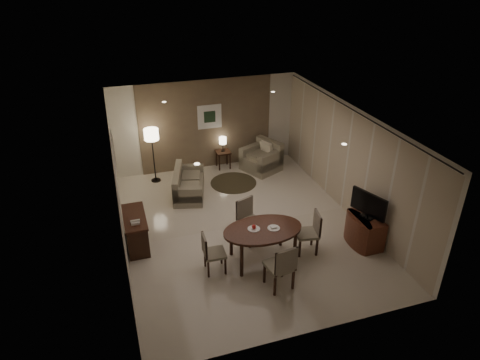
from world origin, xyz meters
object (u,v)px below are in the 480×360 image
object	(u,v)px
armchair	(261,157)
console_desk	(136,231)
chair_near	(279,265)
chair_far	(251,222)
dining_table	(262,245)
chair_left	(215,253)
tv_cabinet	(365,230)
floor_lamp	(153,156)
chair_right	(307,233)
side_table	(223,159)
sofa	(189,183)

from	to	relation	value
armchair	console_desk	bearing A→B (deg)	-81.15
console_desk	chair_near	bearing A→B (deg)	-41.53
chair_far	armchair	xyz separation A→B (m)	(1.48, 3.35, -0.06)
dining_table	chair_left	distance (m)	1.05
tv_cabinet	chair_left	size ratio (longest dim) A/B	1.02
chair_near	armchair	world-z (taller)	chair_near
tv_cabinet	chair_near	xyz separation A→B (m)	(-2.38, -0.72, 0.16)
console_desk	floor_lamp	distance (m)	3.12
chair_right	floor_lamp	bearing A→B (deg)	-138.19
tv_cabinet	side_table	xyz separation A→B (m)	(-1.97, 4.74, -0.08)
tv_cabinet	sofa	bearing A→B (deg)	134.14
dining_table	chair_far	xyz separation A→B (m)	(-0.00, 0.74, 0.11)
dining_table	side_table	size ratio (longest dim) A/B	3.12
floor_lamp	chair_near	bearing A→B (deg)	-71.95
chair_far	tv_cabinet	bearing A→B (deg)	-41.47
chair_right	armchair	size ratio (longest dim) A/B	0.96
sofa	console_desk	bearing A→B (deg)	155.09
console_desk	chair_left	size ratio (longest dim) A/B	1.36
chair_near	chair_left	distance (m)	1.36
side_table	chair_right	bearing A→B (deg)	-82.70
chair_left	armchair	bearing A→B (deg)	-29.39
console_desk	armchair	distance (m)	4.81
chair_far	side_table	distance (m)	3.89
sofa	chair_far	bearing A→B (deg)	-145.50
dining_table	chair_near	distance (m)	0.87
console_desk	armchair	world-z (taller)	armchair
chair_right	side_table	world-z (taller)	chair_right
chair_right	floor_lamp	xyz separation A→B (m)	(-2.69, 4.35, 0.32)
dining_table	armchair	size ratio (longest dim) A/B	1.70
tv_cabinet	dining_table	xyz separation A→B (m)	(-2.40, 0.14, 0.04)
dining_table	floor_lamp	distance (m)	4.67
dining_table	armchair	world-z (taller)	armchair
side_table	chair_near	bearing A→B (deg)	-94.26
console_desk	chair_far	size ratio (longest dim) A/B	1.20
chair_left	side_table	bearing A→B (deg)	-15.62
tv_cabinet	dining_table	distance (m)	2.41
dining_table	floor_lamp	world-z (taller)	floor_lamp
chair_near	floor_lamp	size ratio (longest dim) A/B	0.64
chair_left	chair_far	bearing A→B (deg)	-51.33
armchair	sofa	bearing A→B (deg)	-96.67
chair_far	chair_right	bearing A→B (deg)	-57.51
tv_cabinet	chair_left	distance (m)	3.45
tv_cabinet	dining_table	world-z (taller)	dining_table
dining_table	chair_near	world-z (taller)	chair_near
dining_table	chair_near	xyz separation A→B (m)	(0.02, -0.86, 0.12)
chair_near	armchair	bearing A→B (deg)	-114.70
chair_far	chair_right	distance (m)	1.27
chair_near	chair_far	xyz separation A→B (m)	(-0.02, 1.61, -0.01)
console_desk	dining_table	distance (m)	2.84
tv_cabinet	floor_lamp	distance (m)	6.08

